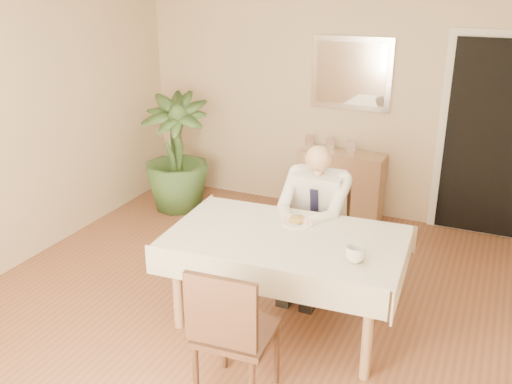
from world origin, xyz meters
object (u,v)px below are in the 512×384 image
at_px(chair_near, 230,329).
at_px(sideboard, 341,184).
at_px(potted_palm, 176,153).
at_px(coffee_mug, 355,254).
at_px(chair_far, 322,223).
at_px(seated_man, 312,214).
at_px(dining_table, 286,246).

xyz_separation_m(chair_near, sideboard, (-0.22, 3.15, -0.17)).
bearing_deg(sideboard, chair_near, -84.39).
bearing_deg(potted_palm, coffee_mug, -36.23).
relative_size(chair_far, sideboard, 0.95).
distance_m(coffee_mug, potted_palm, 3.14).
bearing_deg(chair_near, sideboard, 90.33).
xyz_separation_m(seated_man, sideboard, (-0.21, 1.62, -0.33)).
bearing_deg(chair_far, coffee_mug, -67.84).
xyz_separation_m(seated_man, potted_palm, (-1.97, 1.08, -0.04)).
height_order(chair_far, seated_man, seated_man).
xyz_separation_m(chair_near, potted_palm, (-1.98, 2.60, 0.12)).
distance_m(seated_man, coffee_mug, 0.97).
bearing_deg(sideboard, chair_far, -79.33).
bearing_deg(chair_near, dining_table, 86.82).
height_order(coffee_mug, sideboard, coffee_mug).
distance_m(chair_far, sideboard, 1.36).
distance_m(chair_near, potted_palm, 3.27).
relative_size(dining_table, seated_man, 1.43).
distance_m(chair_near, sideboard, 3.16).
distance_m(seated_man, sideboard, 1.67).
bearing_deg(sideboard, coffee_mug, -70.58).
height_order(seated_man, sideboard, seated_man).
bearing_deg(coffee_mug, seated_man, 125.64).
height_order(dining_table, chair_far, chair_far).
height_order(chair_far, coffee_mug, chair_far).
height_order(chair_near, potted_palm, potted_palm).
xyz_separation_m(dining_table, coffee_mug, (0.56, -0.19, 0.14)).
height_order(chair_far, chair_near, chair_near).
relative_size(chair_near, seated_man, 0.76).
bearing_deg(seated_man, coffee_mug, -54.36).
distance_m(dining_table, coffee_mug, 0.61).
bearing_deg(sideboard, potted_palm, -161.27).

